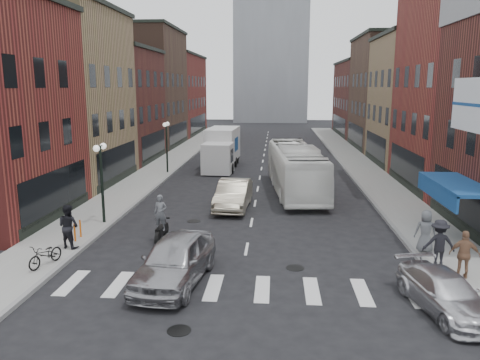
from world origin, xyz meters
name	(u,v)px	position (x,y,z in m)	size (l,w,h in m)	color
ground	(245,257)	(0.00, 0.00, 0.00)	(160.00, 160.00, 0.00)	black
sidewalk_left	(166,165)	(-8.50, 22.00, 0.07)	(3.00, 74.00, 0.15)	gray
sidewalk_right	(361,167)	(8.50, 22.00, 0.07)	(3.00, 74.00, 0.15)	gray
curb_left	(182,166)	(-7.00, 22.00, 0.00)	(0.20, 74.00, 0.16)	gray
curb_right	(343,168)	(7.00, 22.00, 0.00)	(0.20, 74.00, 0.16)	gray
crosswalk_stripes	(239,288)	(0.00, -3.00, 0.00)	(12.00, 2.20, 0.01)	silver
bldg_left_mid_a	(45,97)	(-14.99, 14.00, 6.15)	(10.30, 10.20, 12.30)	#998154
bldg_left_mid_b	(99,105)	(-14.99, 24.00, 5.15)	(10.30, 10.20, 10.30)	#4D1E1B
bldg_left_far_a	(134,88)	(-14.99, 35.00, 6.65)	(10.30, 12.20, 13.30)	#4A3025
bldg_left_far_b	(164,95)	(-14.99, 49.00, 5.65)	(10.30, 16.20, 11.30)	maroon
bldg_right_mid_b	(437,101)	(14.99, 24.00, 5.65)	(10.30, 10.20, 11.30)	#998154
bldg_right_far_a	(403,93)	(14.99, 35.00, 6.15)	(10.30, 12.20, 12.30)	#4A3025
bldg_right_far_b	(376,99)	(14.99, 49.00, 5.15)	(10.30, 16.20, 10.30)	#4D1E1B
awning_blue	(453,185)	(8.93, 2.50, 2.63)	(1.80, 5.00, 0.78)	navy
billboard_sign	(471,106)	(8.59, 0.50, 6.13)	(1.52, 3.00, 3.70)	black
streetlamp_near	(101,168)	(-7.40, 4.00, 2.91)	(0.32, 1.22, 4.11)	black
streetlamp_far	(167,138)	(-7.40, 18.00, 2.91)	(0.32, 1.22, 4.11)	black
bike_rack	(78,230)	(-7.60, 1.30, 0.55)	(0.08, 0.68, 0.80)	#D8590C
box_truck	(221,149)	(-3.39, 20.85, 1.66)	(2.64, 7.81, 3.35)	silver
motorcycle_rider	(161,220)	(-3.89, 1.70, 1.01)	(0.61, 2.12, 2.16)	black
transit_bus	(296,169)	(2.50, 12.16, 1.57)	(2.64, 11.30, 3.15)	white
sedan_left_near	(175,260)	(-2.31, -2.70, 0.85)	(2.01, 4.99, 1.70)	#A4A3A8
sedan_left_far	(233,195)	(-1.18, 7.77, 0.81)	(1.71, 4.90, 1.61)	#C1B69D
curb_car	(445,293)	(6.50, -4.15, 0.60)	(1.68, 4.12, 1.20)	silver
parked_bicycle	(46,255)	(-7.50, -1.86, 0.59)	(0.58, 1.66, 0.87)	black
ped_left_solo	(68,226)	(-7.49, 0.21, 1.09)	(0.91, 0.53, 1.88)	black
ped_right_a	(439,243)	(7.40, -0.77, 1.07)	(1.19, 0.59, 1.84)	black
ped_right_b	(464,254)	(7.94, -1.79, 1.02)	(1.02, 0.51, 1.73)	#885F45
ped_right_c	(426,231)	(7.40, 0.86, 1.03)	(0.86, 0.56, 1.76)	slate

